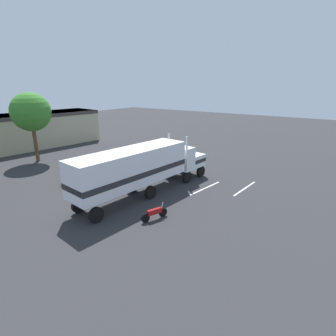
# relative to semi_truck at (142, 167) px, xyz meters

# --- Properties ---
(ground_plane) EXTENTS (120.00, 120.00, 0.00)m
(ground_plane) POSITION_rel_semi_truck_xyz_m (6.15, -0.30, -2.52)
(ground_plane) COLOR #2D2D30
(lane_stripe_near) EXTENTS (4.37, 0.86, 0.01)m
(lane_stripe_near) POSITION_rel_semi_truck_xyz_m (4.36, -3.80, -2.52)
(lane_stripe_near) COLOR silver
(lane_stripe_near) RESTS_ON ground_plane
(lane_stripe_mid) EXTENTS (4.40, 0.58, 0.01)m
(lane_stripe_mid) POSITION_rel_semi_truck_xyz_m (6.32, -6.79, -2.52)
(lane_stripe_mid) COLOR silver
(lane_stripe_mid) RESTS_ON ground_plane
(semi_truck) EXTENTS (14.36, 4.23, 4.50)m
(semi_truck) POSITION_rel_semi_truck_xyz_m (0.00, 0.00, 0.00)
(semi_truck) COLOR white
(semi_truck) RESTS_ON ground_plane
(person_bystander) EXTENTS (0.34, 0.46, 1.63)m
(person_bystander) POSITION_rel_semi_truck_xyz_m (0.46, 2.84, -1.63)
(person_bystander) COLOR black
(person_bystander) RESTS_ON ground_plane
(parked_car) EXTENTS (4.43, 1.87, 1.57)m
(parked_car) POSITION_rel_semi_truck_xyz_m (-0.28, 6.93, -1.72)
(parked_car) COLOR maroon
(parked_car) RESTS_ON ground_plane
(motorcycle) EXTENTS (2.01, 0.82, 1.12)m
(motorcycle) POSITION_rel_semi_truck_xyz_m (-2.90, -3.50, -2.04)
(motorcycle) COLOR black
(motorcycle) RESTS_ON ground_plane
(tree_center) EXTENTS (4.49, 4.49, 8.18)m
(tree_center) POSITION_rel_semi_truck_xyz_m (0.81, 17.25, 3.38)
(tree_center) COLOR brown
(tree_center) RESTS_ON ground_plane
(building_backdrop) EXTENTS (21.75, 8.55, 4.94)m
(building_backdrop) POSITION_rel_semi_truck_xyz_m (3.90, 25.18, 0.15)
(building_backdrop) COLOR #B7AD8C
(building_backdrop) RESTS_ON ground_plane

